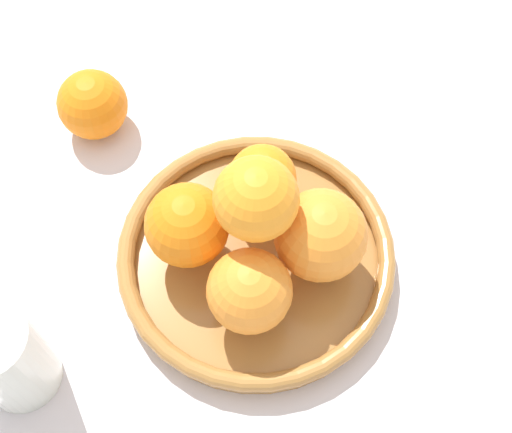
% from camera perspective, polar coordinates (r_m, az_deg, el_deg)
% --- Properties ---
extents(ground_plane, '(4.00, 4.00, 0.00)m').
position_cam_1_polar(ground_plane, '(0.69, 0.00, -3.80)').
color(ground_plane, silver).
extents(fruit_bowl, '(0.26, 0.26, 0.03)m').
position_cam_1_polar(fruit_bowl, '(0.68, 0.00, -3.24)').
color(fruit_bowl, '#A57238').
rests_on(fruit_bowl, ground_plane).
extents(orange_pile, '(0.20, 0.18, 0.13)m').
position_cam_1_polar(orange_pile, '(0.62, 0.19, -1.11)').
color(orange_pile, orange).
rests_on(orange_pile, fruit_bowl).
extents(stray_orange, '(0.07, 0.07, 0.07)m').
position_cam_1_polar(stray_orange, '(0.76, -12.95, 8.72)').
color(stray_orange, orange).
rests_on(stray_orange, ground_plane).
extents(drinking_glass, '(0.07, 0.07, 0.11)m').
position_cam_1_polar(drinking_glass, '(0.64, -19.40, -10.59)').
color(drinking_glass, silver).
rests_on(drinking_glass, ground_plane).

